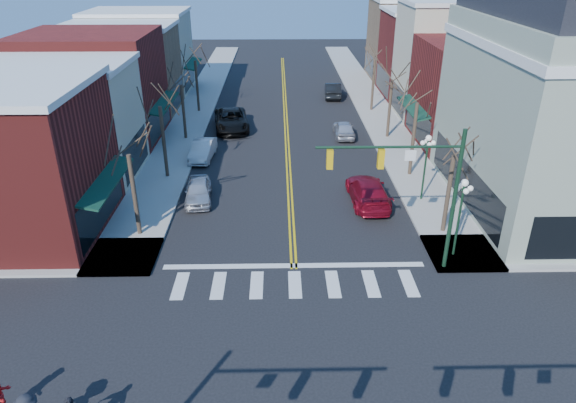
{
  "coord_description": "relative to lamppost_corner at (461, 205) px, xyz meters",
  "views": [
    {
      "loc": [
        -0.73,
        -13.75,
        14.18
      ],
      "look_at": [
        -0.26,
        9.39,
        2.8
      ],
      "focal_mm": 32.0,
      "sensor_mm": 36.0,
      "label": 1
    }
  ],
  "objects": [
    {
      "name": "ground",
      "position": [
        -8.2,
        -8.5,
        -2.96
      ],
      "size": [
        160.0,
        160.0,
        0.0
      ],
      "primitive_type": "plane",
      "color": "black",
      "rests_on": "ground"
    },
    {
      "name": "sidewalk_left",
      "position": [
        -16.95,
        11.5,
        -2.89
      ],
      "size": [
        3.5,
        70.0,
        0.15
      ],
      "primitive_type": "cube",
      "color": "#9E9B93",
      "rests_on": "ground"
    },
    {
      "name": "sidewalk_right",
      "position": [
        0.55,
        11.5,
        -2.89
      ],
      "size": [
        3.5,
        70.0,
        0.15
      ],
      "primitive_type": "cube",
      "color": "#9E9B93",
      "rests_on": "ground"
    },
    {
      "name": "bldg_left_stucco_a",
      "position": [
        -23.7,
        11.0,
        0.79
      ],
      "size": [
        10.0,
        7.0,
        7.5
      ],
      "primitive_type": "cube",
      "color": "#BEB89D",
      "rests_on": "ground"
    },
    {
      "name": "bldg_left_brick_b",
      "position": [
        -23.7,
        19.0,
        1.29
      ],
      "size": [
        10.0,
        9.0,
        8.5
      ],
      "primitive_type": "cube",
      "color": "maroon",
      "rests_on": "ground"
    },
    {
      "name": "bldg_left_tan",
      "position": [
        -23.7,
        27.25,
        0.94
      ],
      "size": [
        10.0,
        7.5,
        7.8
      ],
      "primitive_type": "cube",
      "color": "#927150",
      "rests_on": "ground"
    },
    {
      "name": "bldg_left_stucco_b",
      "position": [
        -23.7,
        35.0,
        1.14
      ],
      "size": [
        10.0,
        8.0,
        8.2
      ],
      "primitive_type": "cube",
      "color": "#BEB89D",
      "rests_on": "ground"
    },
    {
      "name": "bldg_right_brick_a",
      "position": [
        7.3,
        17.25,
        1.04
      ],
      "size": [
        10.0,
        8.5,
        8.0
      ],
      "primitive_type": "cube",
      "color": "maroon",
      "rests_on": "ground"
    },
    {
      "name": "bldg_right_stucco",
      "position": [
        7.3,
        25.0,
        2.04
      ],
      "size": [
        10.0,
        7.0,
        10.0
      ],
      "primitive_type": "cube",
      "color": "#BEB89D",
      "rests_on": "ground"
    },
    {
      "name": "bldg_right_brick_b",
      "position": [
        7.3,
        32.5,
        1.29
      ],
      "size": [
        10.0,
        8.0,
        8.5
      ],
      "primitive_type": "cube",
      "color": "maroon",
      "rests_on": "ground"
    },
    {
      "name": "bldg_right_tan",
      "position": [
        7.3,
        40.5,
        1.54
      ],
      "size": [
        10.0,
        8.0,
        9.0
      ],
      "primitive_type": "cube",
      "color": "#927150",
      "rests_on": "ground"
    },
    {
      "name": "traffic_mast_far_right",
      "position": [
        -2.65,
        -1.1,
        1.75
      ],
      "size": [
        6.6,
        0.28,
        7.2
      ],
      "color": "#14331E",
      "rests_on": "ground"
    },
    {
      "name": "lamppost_corner",
      "position": [
        0.0,
        0.0,
        0.0
      ],
      "size": [
        0.36,
        0.36,
        4.33
      ],
      "color": "#14331E",
      "rests_on": "ground"
    },
    {
      "name": "lamppost_midblock",
      "position": [
        0.0,
        6.5,
        0.0
      ],
      "size": [
        0.36,
        0.36,
        4.33
      ],
      "color": "#14331E",
      "rests_on": "ground"
    },
    {
      "name": "tree_left_a",
      "position": [
        -16.6,
        2.5,
        -0.58
      ],
      "size": [
        0.24,
        0.24,
        4.76
      ],
      "primitive_type": "cylinder",
      "color": "#382B21",
      "rests_on": "ground"
    },
    {
      "name": "tree_left_b",
      "position": [
        -16.6,
        10.5,
        -0.44
      ],
      "size": [
        0.24,
        0.24,
        5.04
      ],
      "primitive_type": "cylinder",
      "color": "#382B21",
      "rests_on": "ground"
    },
    {
      "name": "tree_left_c",
      "position": [
        -16.6,
        18.5,
        -0.69
      ],
      "size": [
        0.24,
        0.24,
        4.55
      ],
      "primitive_type": "cylinder",
      "color": "#382B21",
      "rests_on": "ground"
    },
    {
      "name": "tree_left_d",
      "position": [
        -16.6,
        26.5,
        -0.51
      ],
      "size": [
        0.24,
        0.24,
        4.9
      ],
      "primitive_type": "cylinder",
      "color": "#382B21",
      "rests_on": "ground"
    },
    {
      "name": "tree_right_a",
      "position": [
        0.2,
        2.5,
        -0.65
      ],
      "size": [
        0.24,
        0.24,
        4.62
      ],
      "primitive_type": "cylinder",
      "color": "#382B21",
      "rests_on": "ground"
    },
    {
      "name": "tree_right_b",
      "position": [
        0.2,
        10.5,
        -0.37
      ],
      "size": [
        0.24,
        0.24,
        5.18
      ],
      "primitive_type": "cylinder",
      "color": "#382B21",
      "rests_on": "ground"
    },
    {
      "name": "tree_right_c",
      "position": [
        0.2,
        18.5,
        -0.55
      ],
      "size": [
        0.24,
        0.24,
        4.83
      ],
      "primitive_type": "cylinder",
      "color": "#382B21",
      "rests_on": "ground"
    },
    {
      "name": "tree_right_d",
      "position": [
        0.2,
        26.5,
        -0.48
      ],
      "size": [
        0.24,
        0.24,
        4.97
      ],
      "primitive_type": "cylinder",
      "color": "#382B21",
      "rests_on": "ground"
    },
    {
      "name": "car_left_near",
      "position": [
        -13.95,
        6.83,
        -2.28
      ],
      "size": [
        2.02,
        4.14,
        1.36
      ],
      "primitive_type": "imported",
      "rotation": [
        0.0,
        0.0,
        0.11
      ],
      "color": "silver",
      "rests_on": "ground"
    },
    {
      "name": "car_left_mid",
      "position": [
        -14.6,
        14.06,
        -2.27
      ],
      "size": [
        1.78,
        4.29,
        1.38
      ],
      "primitive_type": "imported",
      "rotation": [
        0.0,
        0.0,
        -0.08
      ],
      "color": "silver",
      "rests_on": "ground"
    },
    {
      "name": "car_left_far",
      "position": [
        -13.0,
        21.12,
        -2.12
      ],
      "size": [
        3.59,
        6.38,
        1.68
      ],
      "primitive_type": "imported",
      "rotation": [
        0.0,
        0.0,
        0.14
      ],
      "color": "black",
      "rests_on": "ground"
    },
    {
      "name": "car_right_near",
      "position": [
        -3.4,
        6.34,
        -2.18
      ],
      "size": [
        2.34,
        5.43,
        1.56
      ],
      "primitive_type": "imported",
      "rotation": [
        0.0,
        0.0,
        3.17
      ],
      "color": "maroon",
      "rests_on": "ground"
    },
    {
      "name": "car_right_mid",
      "position": [
        -3.4,
        18.91,
        -2.28
      ],
      "size": [
        1.65,
        4.01,
        1.36
      ],
      "primitive_type": "imported",
      "rotation": [
        0.0,
        0.0,
        3.13
      ],
      "color": "silver",
      "rests_on": "ground"
    },
    {
      "name": "car_right_far",
      "position": [
        -3.07,
        31.8,
        -2.19
      ],
      "size": [
        1.9,
        4.75,
        1.54
      ],
      "primitive_type": "imported",
      "rotation": [
        0.0,
        0.0,
        3.08
      ],
      "color": "black",
      "rests_on": "ground"
    },
    {
      "name": "pedestrian_red_b",
      "position": [
        -18.2,
        -9.66,
        -2.05
      ],
      "size": [
        0.84,
        0.92,
        1.53
      ],
      "primitive_type": "imported",
      "rotation": [
        0.0,
        0.0,
        1.13
      ],
      "color": "red",
      "rests_on": "sidewalk_left"
    }
  ]
}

